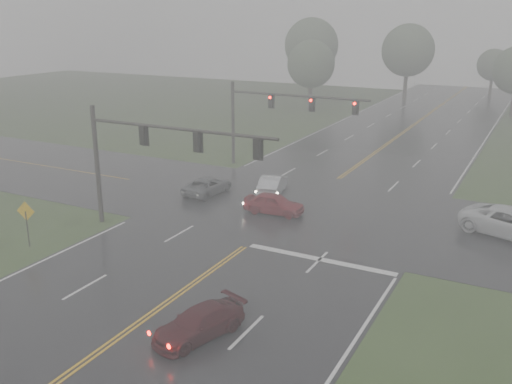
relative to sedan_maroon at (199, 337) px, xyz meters
The scene contains 16 objects.
ground 5.63m from the sedan_maroon, 121.13° to the right, with size 180.00×180.00×0.00m, color #2C411C.
main_road 15.46m from the sedan_maroon, 100.85° to the left, with size 18.00×160.00×0.02m, color black.
cross_street 17.43m from the sedan_maroon, 99.62° to the left, with size 120.00×14.00×0.02m, color black.
stop_bar 9.71m from the sedan_maroon, 80.58° to the left, with size 8.50×0.50×0.01m, color silver.
sedan_maroon is the anchor object (origin of this frame).
sedan_red 15.71m from the sedan_maroon, 104.44° to the left, with size 1.64×4.08×1.39m, color maroon.
sedan_silver 20.08m from the sedan_maroon, 107.26° to the left, with size 1.51×4.34×1.43m, color #B8BBC0.
car_grey 19.75m from the sedan_maroon, 121.14° to the left, with size 2.02×4.38×1.22m, color #4C4F52.
pickup_white 20.97m from the sedan_maroon, 59.69° to the left, with size 2.81×6.09×1.69m, color silver.
signal_gantry_near 13.75m from the sedan_maroon, 136.80° to the left, with size 12.69×0.33×7.52m.
signal_gantry_far 27.94m from the sedan_maroon, 109.80° to the left, with size 12.43×0.37×7.26m.
sign_diamond_west 14.47m from the sedan_maroon, 165.58° to the left, with size 1.12×0.29×2.73m.
tree_nw_a 59.96m from the sedan_maroon, 108.00° to the left, with size 6.51×6.51×9.57m.
tree_n_mid 72.62m from the sedan_maroon, 97.02° to the left, with size 7.87×7.87×11.56m.
tree_nw_b 72.75m from the sedan_maroon, 108.75° to the left, with size 8.46×8.46×12.42m.
tree_n_far 84.52m from the sedan_maroon, 88.50° to the left, with size 5.15×5.15×7.56m.
Camera 1 is at (14.61, -12.52, 12.78)m, focal length 40.00 mm.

